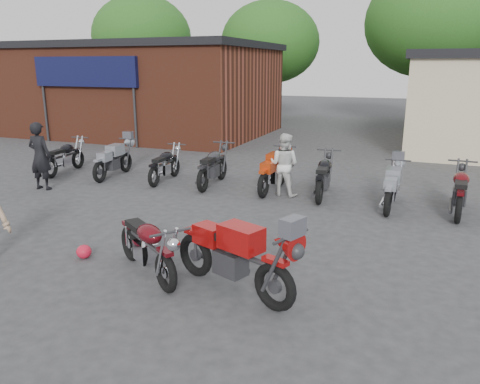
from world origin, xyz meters
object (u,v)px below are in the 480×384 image
at_px(row_bike_2, 165,163).
at_px(row_bike_6, 393,185).
at_px(vintage_motorcycle, 147,242).
at_px(row_bike_3, 213,164).
at_px(sportbike, 234,252).
at_px(row_bike_4, 274,169).
at_px(row_bike_5, 324,174).
at_px(person_dark, 40,156).
at_px(person_light, 284,165).
at_px(helmet, 84,252).
at_px(row_bike_1, 114,158).
at_px(row_bike_7, 460,188).
at_px(row_bike_0, 65,155).

xyz_separation_m(row_bike_2, row_bike_6, (6.28, -0.32, 0.02)).
xyz_separation_m(vintage_motorcycle, row_bike_3, (-1.48, 5.69, 0.04)).
relative_size(sportbike, row_bike_4, 1.08).
xyz_separation_m(vintage_motorcycle, row_bike_5, (1.62, 5.69, 0.03)).
relative_size(person_dark, person_light, 1.14).
bearing_deg(row_bike_5, sportbike, 174.15).
bearing_deg(vintage_motorcycle, person_light, 117.83).
bearing_deg(helmet, person_light, 68.56).
xyz_separation_m(sportbike, row_bike_1, (-6.17, 5.56, -0.07)).
bearing_deg(row_bike_7, vintage_motorcycle, 141.65).
bearing_deg(row_bike_4, row_bike_6, -97.65).
bearing_deg(helmet, person_dark, 140.66).
bearing_deg(person_dark, row_bike_4, -162.87).
bearing_deg(row_bike_0, vintage_motorcycle, -136.85).
xyz_separation_m(helmet, row_bike_0, (-4.99, 5.24, 0.44)).
height_order(row_bike_1, row_bike_6, row_bike_1).
distance_m(helmet, row_bike_7, 8.08).
bearing_deg(row_bike_0, helmet, -142.99).
xyz_separation_m(row_bike_4, row_bike_5, (1.36, -0.07, -0.01)).
relative_size(vintage_motorcycle, person_light, 1.22).
bearing_deg(row_bike_5, person_dark, 101.42).
bearing_deg(helmet, row_bike_3, 90.59).
height_order(sportbike, row_bike_5, sportbike).
distance_m(row_bike_1, row_bike_4, 4.94).
height_order(row_bike_4, row_bike_5, row_bike_4).
bearing_deg(sportbike, row_bike_2, 149.79).
relative_size(sportbike, row_bike_5, 1.09).
xyz_separation_m(row_bike_3, row_bike_6, (4.80, -0.41, -0.05)).
bearing_deg(row_bike_6, person_light, 89.15).
xyz_separation_m(person_dark, row_bike_2, (2.64, 1.99, -0.37)).
height_order(row_bike_3, row_bike_4, row_bike_3).
height_order(person_dark, row_bike_6, person_dark).
bearing_deg(person_dark, row_bike_0, -68.90).
bearing_deg(row_bike_4, person_dark, 111.32).
relative_size(row_bike_6, row_bike_7, 0.95).
xyz_separation_m(person_dark, row_bike_7, (10.36, 1.76, -0.32)).
bearing_deg(sportbike, vintage_motorcycle, -159.57).
height_order(helmet, person_light, person_light).
xyz_separation_m(person_light, row_bike_7, (4.12, -0.06, -0.21)).
distance_m(sportbike, person_dark, 7.98).
relative_size(sportbike, row_bike_6, 1.16).
xyz_separation_m(row_bike_4, row_bike_6, (3.06, -0.48, -0.04)).
bearing_deg(row_bike_3, row_bike_1, 88.50).
xyz_separation_m(row_bike_2, row_bike_4, (3.22, 0.16, 0.06)).
distance_m(person_dark, row_bike_7, 10.51).
bearing_deg(row_bike_4, row_bike_2, 93.99).
distance_m(person_light, row_bike_2, 3.61).
height_order(person_dark, row_bike_0, person_dark).
xyz_separation_m(row_bike_0, row_bike_6, (9.73, -0.15, -0.00)).
distance_m(person_dark, row_bike_4, 6.25).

